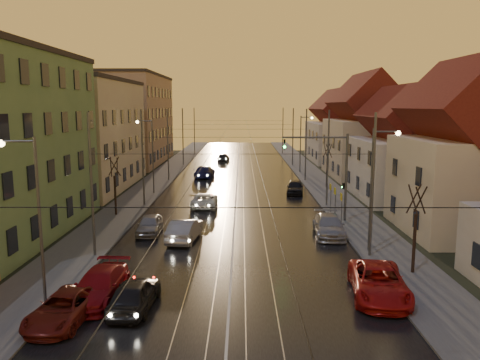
{
  "coord_description": "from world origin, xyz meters",
  "views": [
    {
      "loc": [
        0.59,
        -19.13,
        9.4
      ],
      "look_at": [
        0.46,
        18.76,
        3.35
      ],
      "focal_mm": 35.0,
      "sensor_mm": 36.0,
      "label": 1
    }
  ],
  "objects_px": {
    "street_lamp_1": "(377,178)",
    "parked_left_1": "(64,308)",
    "street_lamp_3": "(303,138)",
    "street_lamp_2": "(150,149)",
    "driving_car_3": "(205,172)",
    "parked_right_1": "(329,226)",
    "driving_car_0": "(134,294)",
    "parked_left_2": "(99,286)",
    "driving_car_4": "(223,157)",
    "driving_car_1": "(185,230)",
    "driving_car_2": "(205,200)",
    "parked_right_0": "(379,282)",
    "parked_right_2": "(295,187)",
    "traffic_light_mast": "(334,166)",
    "parked_left_3": "(150,225)",
    "street_lamp_0": "(32,204)"
  },
  "relations": [
    {
      "from": "street_lamp_1",
      "to": "parked_left_1",
      "type": "height_order",
      "value": "street_lamp_1"
    },
    {
      "from": "street_lamp_3",
      "to": "street_lamp_2",
      "type": "bearing_deg",
      "value": -138.69
    },
    {
      "from": "driving_car_3",
      "to": "parked_right_1",
      "type": "relative_size",
      "value": 1.06
    },
    {
      "from": "street_lamp_1",
      "to": "driving_car_0",
      "type": "bearing_deg",
      "value": -147.64
    },
    {
      "from": "driving_car_3",
      "to": "parked_left_2",
      "type": "bearing_deg",
      "value": 91.83
    },
    {
      "from": "driving_car_4",
      "to": "driving_car_1",
      "type": "bearing_deg",
      "value": 96.04
    },
    {
      "from": "driving_car_1",
      "to": "driving_car_2",
      "type": "bearing_deg",
      "value": -85.38
    },
    {
      "from": "street_lamp_1",
      "to": "parked_right_0",
      "type": "height_order",
      "value": "street_lamp_1"
    },
    {
      "from": "parked_right_0",
      "to": "parked_right_2",
      "type": "distance_m",
      "value": 27.44
    },
    {
      "from": "traffic_light_mast",
      "to": "street_lamp_1",
      "type": "bearing_deg",
      "value": -82.09
    },
    {
      "from": "parked_left_3",
      "to": "parked_right_2",
      "type": "height_order",
      "value": "parked_right_2"
    },
    {
      "from": "traffic_light_mast",
      "to": "parked_right_0",
      "type": "xyz_separation_m",
      "value": [
        -0.63,
        -15.14,
        -3.82
      ]
    },
    {
      "from": "parked_right_2",
      "to": "parked_right_0",
      "type": "bearing_deg",
      "value": -80.16
    },
    {
      "from": "driving_car_3",
      "to": "parked_right_1",
      "type": "xyz_separation_m",
      "value": [
        11.25,
        -27.89,
        -0.04
      ]
    },
    {
      "from": "parked_right_1",
      "to": "parked_left_2",
      "type": "bearing_deg",
      "value": -135.67
    },
    {
      "from": "street_lamp_0",
      "to": "parked_left_2",
      "type": "relative_size",
      "value": 1.59
    },
    {
      "from": "driving_car_3",
      "to": "parked_left_1",
      "type": "distance_m",
      "value": 41.82
    },
    {
      "from": "parked_left_2",
      "to": "parked_right_0",
      "type": "xyz_separation_m",
      "value": [
        13.7,
        0.37,
        0.05
      ]
    },
    {
      "from": "parked_right_0",
      "to": "parked_right_1",
      "type": "distance_m",
      "value": 11.1
    },
    {
      "from": "street_lamp_2",
      "to": "driving_car_1",
      "type": "relative_size",
      "value": 1.69
    },
    {
      "from": "street_lamp_1",
      "to": "parked_left_1",
      "type": "bearing_deg",
      "value": -148.76
    },
    {
      "from": "street_lamp_1",
      "to": "street_lamp_2",
      "type": "height_order",
      "value": "same"
    },
    {
      "from": "street_lamp_2",
      "to": "parked_left_2",
      "type": "bearing_deg",
      "value": -84.26
    },
    {
      "from": "driving_car_3",
      "to": "parked_left_1",
      "type": "bearing_deg",
      "value": 90.85
    },
    {
      "from": "parked_left_3",
      "to": "parked_right_0",
      "type": "distance_m",
      "value": 17.83
    },
    {
      "from": "street_lamp_1",
      "to": "parked_left_2",
      "type": "xyz_separation_m",
      "value": [
        -15.45,
        -7.51,
        -4.15
      ]
    },
    {
      "from": "driving_car_1",
      "to": "parked_right_0",
      "type": "xyz_separation_m",
      "value": [
        10.76,
        -9.8,
        -0.0
      ]
    },
    {
      "from": "driving_car_0",
      "to": "street_lamp_3",
      "type": "bearing_deg",
      "value": -103.42
    },
    {
      "from": "driving_car_4",
      "to": "driving_car_2",
      "type": "bearing_deg",
      "value": 96.58
    },
    {
      "from": "driving_car_0",
      "to": "driving_car_1",
      "type": "xyz_separation_m",
      "value": [
        1.0,
        11.21,
        0.04
      ]
    },
    {
      "from": "driving_car_3",
      "to": "parked_left_3",
      "type": "relative_size",
      "value": 1.33
    },
    {
      "from": "driving_car_0",
      "to": "driving_car_2",
      "type": "height_order",
      "value": "driving_car_0"
    },
    {
      "from": "driving_car_0",
      "to": "parked_right_0",
      "type": "distance_m",
      "value": 11.84
    },
    {
      "from": "street_lamp_0",
      "to": "driving_car_4",
      "type": "relative_size",
      "value": 1.92
    },
    {
      "from": "driving_car_0",
      "to": "parked_left_2",
      "type": "height_order",
      "value": "driving_car_0"
    },
    {
      "from": "street_lamp_0",
      "to": "parked_left_3",
      "type": "relative_size",
      "value": 1.96
    },
    {
      "from": "street_lamp_3",
      "to": "street_lamp_0",
      "type": "bearing_deg",
      "value": -112.48
    },
    {
      "from": "driving_car_2",
      "to": "parked_left_2",
      "type": "distance_m",
      "value": 21.38
    },
    {
      "from": "driving_car_1",
      "to": "parked_right_2",
      "type": "relative_size",
      "value": 1.11
    },
    {
      "from": "street_lamp_1",
      "to": "driving_car_3",
      "type": "height_order",
      "value": "street_lamp_1"
    },
    {
      "from": "street_lamp_2",
      "to": "driving_car_3",
      "type": "height_order",
      "value": "street_lamp_2"
    },
    {
      "from": "street_lamp_2",
      "to": "driving_car_1",
      "type": "distance_m",
      "value": 18.71
    },
    {
      "from": "parked_right_0",
      "to": "driving_car_1",
      "type": "bearing_deg",
      "value": 145.05
    },
    {
      "from": "driving_car_4",
      "to": "parked_left_3",
      "type": "xyz_separation_m",
      "value": [
        -3.66,
        -45.38,
        -0.02
      ]
    },
    {
      "from": "street_lamp_3",
      "to": "parked_right_0",
      "type": "bearing_deg",
      "value": -92.31
    },
    {
      "from": "street_lamp_1",
      "to": "parked_right_2",
      "type": "height_order",
      "value": "street_lamp_1"
    },
    {
      "from": "street_lamp_3",
      "to": "driving_car_4",
      "type": "relative_size",
      "value": 1.92
    },
    {
      "from": "traffic_light_mast",
      "to": "parked_left_3",
      "type": "distance_m",
      "value": 15.15
    },
    {
      "from": "driving_car_1",
      "to": "parked_left_2",
      "type": "relative_size",
      "value": 0.94
    },
    {
      "from": "parked_left_3",
      "to": "traffic_light_mast",
      "type": "bearing_deg",
      "value": 12.65
    }
  ]
}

